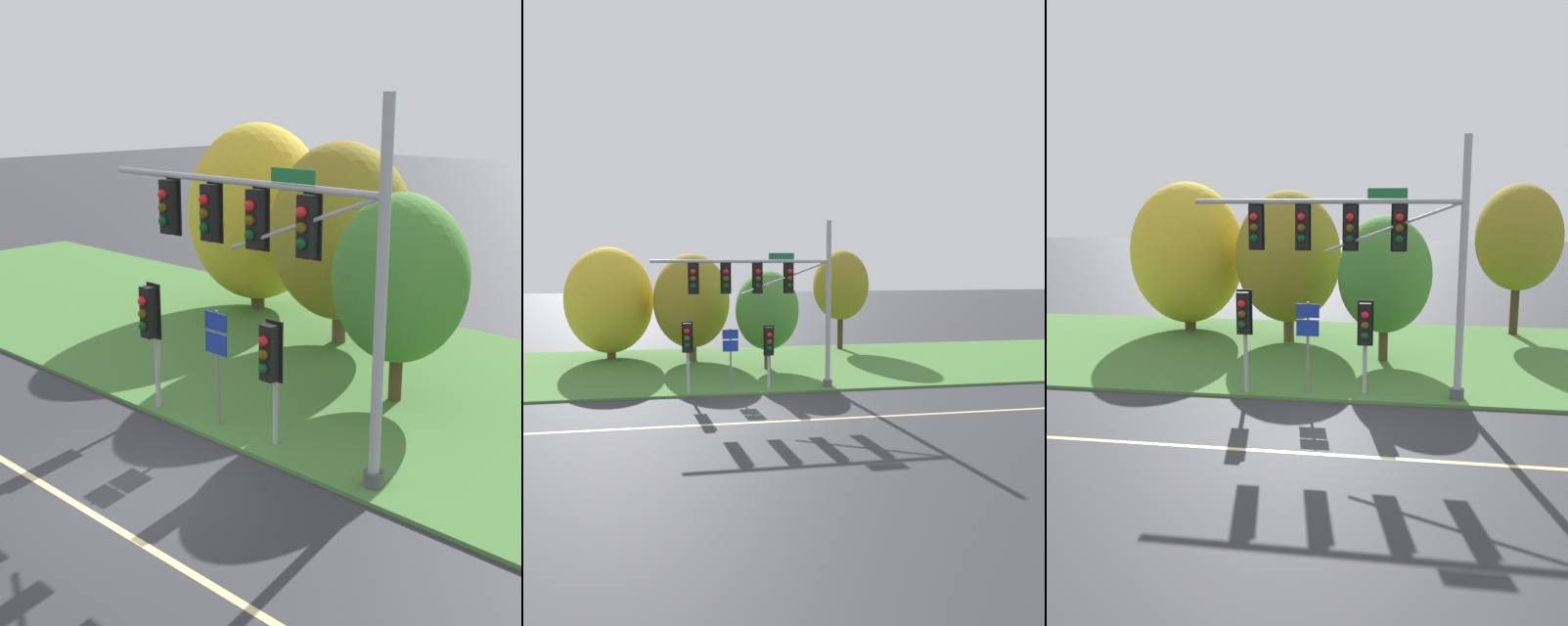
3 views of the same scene
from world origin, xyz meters
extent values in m
plane|color=#333338|center=(0.00, 0.00, 0.00)|extent=(160.00, 160.00, 0.00)
cube|color=beige|center=(0.00, -1.20, 0.00)|extent=(36.00, 0.16, 0.01)
cube|color=#477A38|center=(0.00, 8.25, 0.05)|extent=(48.00, 11.50, 0.10)
cylinder|color=#9EA0A5|center=(3.45, 3.08, 3.79)|extent=(0.22, 0.22, 7.39)
cylinder|color=#4C4C51|center=(3.45, 3.08, 0.25)|extent=(0.40, 0.40, 0.30)
cylinder|color=#9EA0A5|center=(-0.38, 3.08, 5.71)|extent=(7.66, 0.14, 0.14)
cylinder|color=#9EA0A5|center=(1.54, 3.08, 5.01)|extent=(3.86, 0.08, 1.48)
cube|color=black|center=(1.68, 3.08, 4.98)|extent=(0.34, 0.28, 1.22)
cube|color=black|center=(1.68, 3.24, 4.98)|extent=(0.46, 0.04, 1.34)
sphere|color=red|center=(1.68, 2.90, 5.28)|extent=(0.22, 0.22, 0.22)
sphere|color=#51420C|center=(1.68, 2.90, 4.98)|extent=(0.22, 0.22, 0.22)
sphere|color=#0C4219|center=(1.68, 2.90, 4.68)|extent=(0.22, 0.22, 0.22)
cube|color=black|center=(0.31, 3.08, 4.98)|extent=(0.34, 0.28, 1.22)
cube|color=black|center=(0.31, 3.24, 4.98)|extent=(0.46, 0.04, 1.34)
sphere|color=red|center=(0.31, 2.90, 5.28)|extent=(0.22, 0.22, 0.22)
sphere|color=#51420C|center=(0.31, 2.90, 4.98)|extent=(0.22, 0.22, 0.22)
sphere|color=#0C4219|center=(0.31, 2.90, 4.68)|extent=(0.22, 0.22, 0.22)
cube|color=black|center=(-1.06, 3.08, 4.98)|extent=(0.34, 0.28, 1.22)
cube|color=black|center=(-1.06, 3.24, 4.98)|extent=(0.46, 0.04, 1.34)
sphere|color=red|center=(-1.06, 2.90, 5.28)|extent=(0.22, 0.22, 0.22)
sphere|color=#51420C|center=(-1.06, 2.90, 4.98)|extent=(0.22, 0.22, 0.22)
sphere|color=#0C4219|center=(-1.06, 2.90, 4.68)|extent=(0.22, 0.22, 0.22)
cube|color=black|center=(-2.44, 3.08, 4.98)|extent=(0.34, 0.28, 1.22)
cube|color=black|center=(-2.44, 3.24, 4.98)|extent=(0.46, 0.04, 1.34)
sphere|color=red|center=(-2.44, 2.90, 5.28)|extent=(0.22, 0.22, 0.22)
sphere|color=#51420C|center=(-2.44, 2.90, 4.98)|extent=(0.22, 0.22, 0.22)
sphere|color=#0C4219|center=(-2.44, 2.90, 4.68)|extent=(0.22, 0.22, 0.22)
cube|color=#196B33|center=(1.34, 3.03, 5.93)|extent=(1.10, 0.04, 0.28)
cylinder|color=#9EA0A5|center=(-2.72, 2.81, 1.60)|extent=(0.12, 0.12, 2.99)
cube|color=black|center=(-2.72, 2.61, 2.53)|extent=(0.34, 0.28, 1.22)
cube|color=black|center=(-2.72, 2.77, 2.53)|extent=(0.46, 0.04, 1.34)
sphere|color=red|center=(-2.72, 2.43, 2.83)|extent=(0.22, 0.22, 0.22)
sphere|color=#51420C|center=(-2.72, 2.43, 2.53)|extent=(0.22, 0.22, 0.22)
sphere|color=#0C4219|center=(-2.72, 2.43, 2.23)|extent=(0.22, 0.22, 0.22)
cylinder|color=#9EA0A5|center=(0.78, 3.18, 1.45)|extent=(0.12, 0.12, 2.70)
cube|color=black|center=(0.78, 2.98, 2.24)|extent=(0.34, 0.28, 1.22)
cube|color=black|center=(0.78, 3.14, 2.24)|extent=(0.46, 0.04, 1.34)
sphere|color=red|center=(0.78, 2.81, 2.54)|extent=(0.22, 0.22, 0.22)
sphere|color=#51420C|center=(0.78, 2.81, 2.24)|extent=(0.22, 0.22, 0.22)
sphere|color=#0C4219|center=(0.78, 2.81, 1.94)|extent=(0.22, 0.22, 0.22)
cylinder|color=slate|center=(-0.90, 3.08, 1.46)|extent=(0.08, 0.08, 2.72)
cube|color=#193399|center=(-0.90, 3.05, 2.57)|extent=(0.69, 0.03, 0.41)
cube|color=#193399|center=(-0.90, 3.05, 2.06)|extent=(0.67, 0.03, 0.49)
cylinder|color=brown|center=(-7.47, 11.32, 1.13)|extent=(0.49, 0.49, 2.06)
ellipsoid|color=gold|center=(-7.47, 11.32, 3.51)|extent=(4.90, 4.90, 6.12)
cylinder|color=brown|center=(-2.75, 9.97, 1.23)|extent=(0.43, 0.43, 2.25)
ellipsoid|color=olive|center=(-2.75, 9.97, 3.52)|extent=(4.25, 4.25, 5.32)
cylinder|color=#4C3823|center=(1.20, 7.15, 1.20)|extent=(0.33, 0.33, 2.19)
ellipsoid|color=#478433|center=(1.20, 7.15, 3.20)|extent=(3.30, 3.30, 4.12)
camera|label=1|loc=(11.32, -8.45, 7.41)|focal=45.00mm
camera|label=2|loc=(-1.80, -17.95, 5.61)|focal=28.00mm
camera|label=3|loc=(1.76, -14.24, 5.68)|focal=35.00mm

